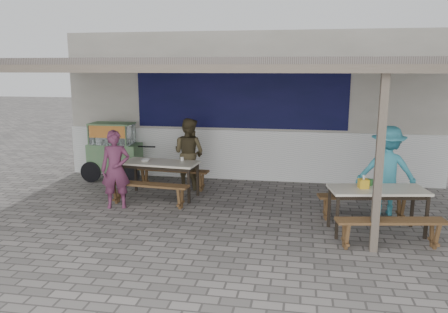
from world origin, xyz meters
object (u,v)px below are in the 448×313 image
Objects in this scene: table_right at (378,193)px; bench_right_street at (391,226)px; bench_right_wall at (364,201)px; patron_street_side at (116,169)px; table_left at (160,165)px; tissue_box at (363,184)px; patron_wall_side at (189,153)px; patron_right_table at (387,171)px; bench_left_street at (148,189)px; donation_box at (368,182)px; vendor_cart at (114,149)px; condiment_jar at (182,159)px; condiment_bowl at (146,160)px; bench_left_wall at (172,174)px.

table_right reaches higher than bench_right_street.
patron_street_side is at bearing 171.25° from bench_right_wall.
tissue_box is (3.87, -1.35, 0.15)m from table_left.
patron_street_side is at bearing 156.65° from bench_right_street.
patron_wall_side is 0.96× the size of patron_right_table.
donation_box reaches higher than bench_left_street.
condiment_jar is at bearing -27.31° from vendor_cart.
bench_right_wall is 4.39m from condiment_bowl.
bench_left_wall is at bearing -8.15° from patron_right_table.
patron_street_side is (-4.61, -0.11, 0.41)m from bench_right_wall.
table_left is 4.10m from tissue_box.
bench_left_wall is at bearing 59.58° from condiment_bowl.
bench_right_wall is 1.01× the size of patron_right_table.
patron_wall_side reaches higher than vendor_cart.
vendor_cart reaches higher than bench_left_street.
donation_box is 4.43m from condiment_bowl.
bench_left_street is 4.23m from table_right.
patron_street_side is at bearing 173.37° from tissue_box.
patron_wall_side reaches higher than bench_left_street.
bench_left_street is 1.01× the size of bench_right_wall.
bench_right_street is (0.11, -0.62, -0.33)m from table_right.
patron_right_table is at bearing -7.00° from bench_left_wall.
donation_box reaches higher than bench_left_wall.
table_left is at bearing 36.58° from patron_street_side.
patron_wall_side is at bearing 151.29° from donation_box.
bench_left_wall and bench_right_wall have the same top height.
patron_wall_side is (0.34, 0.18, 0.44)m from bench_left_wall.
condiment_jar is 0.43× the size of condiment_bowl.
table_right is 1.09m from patron_right_table.
tissue_box is at bearing 171.20° from table_right.
vendor_cart is 2.20m from patron_street_side.
bench_right_wall is 11.24× the size of tissue_box.
patron_right_table is 1.17m from tissue_box.
donation_box is at bearing -20.60° from patron_street_side.
patron_right_table reaches higher than condiment_jar.
vendor_cart is 5.97m from tissue_box.
condiment_bowl reaches higher than table_right.
condiment_bowl reaches higher than bench_right_wall.
table_left reaches higher than bench_left_wall.
tissue_box is (-0.55, -1.04, 0.00)m from patron_right_table.
bench_left_street is at bearing -50.99° from vendor_cart.
bench_left_street is at bearing 94.17° from patron_wall_side.
condiment_bowl is at bearing 162.18° from tissue_box.
bench_left_street and bench_left_wall have the same top height.
bench_right_street is at bearing -30.00° from patron_street_side.
table_left is 4.32m from table_right.
bench_right_street is 11.24× the size of tissue_box.
table_right is at bearing 171.50° from patron_wall_side.
table_left is 0.96× the size of bench_left_street.
condiment_bowl is at bearing 160.46° from bench_right_wall.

